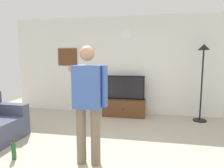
# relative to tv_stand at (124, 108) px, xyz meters

# --- Properties ---
(ground_plane) EXTENTS (8.40, 8.40, 0.00)m
(ground_plane) POSITION_rel_tv_stand_xyz_m (-0.11, -2.60, -0.23)
(ground_plane) COLOR #B2A893
(back_wall) EXTENTS (6.40, 0.10, 2.70)m
(back_wall) POSITION_rel_tv_stand_xyz_m (-0.11, 0.35, 1.12)
(back_wall) COLOR silver
(back_wall) RESTS_ON ground_plane
(tv_stand) EXTENTS (1.13, 0.47, 0.45)m
(tv_stand) POSITION_rel_tv_stand_xyz_m (0.00, 0.00, 0.00)
(tv_stand) COLOR brown
(tv_stand) RESTS_ON ground_plane
(television) EXTENTS (1.07, 0.07, 0.64)m
(television) POSITION_rel_tv_stand_xyz_m (-0.00, 0.05, 0.55)
(television) COLOR black
(television) RESTS_ON tv_stand
(wall_clock) EXTENTS (0.29, 0.03, 0.29)m
(wall_clock) POSITION_rel_tv_stand_xyz_m (-0.00, 0.29, 1.98)
(wall_clock) COLOR white
(framed_picture) EXTENTS (0.58, 0.04, 0.50)m
(framed_picture) POSITION_rel_tv_stand_xyz_m (-1.72, 0.30, 1.37)
(framed_picture) COLOR brown
(floor_lamp) EXTENTS (0.32, 0.32, 1.89)m
(floor_lamp) POSITION_rel_tv_stand_xyz_m (1.92, -0.10, 1.13)
(floor_lamp) COLOR black
(floor_lamp) RESTS_ON ground_plane
(person_standing_nearer_lamp) EXTENTS (0.58, 0.78, 1.72)m
(person_standing_nearer_lamp) POSITION_rel_tv_stand_xyz_m (-0.22, -2.51, 0.75)
(person_standing_nearer_lamp) COLOR #7A6B56
(person_standing_nearer_lamp) RESTS_ON ground_plane
(beverage_bottle) EXTENTS (0.07, 0.07, 0.33)m
(beverage_bottle) POSITION_rel_tv_stand_xyz_m (-1.39, -2.63, -0.09)
(beverage_bottle) COLOR #1E5923
(beverage_bottle) RESTS_ON ground_plane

